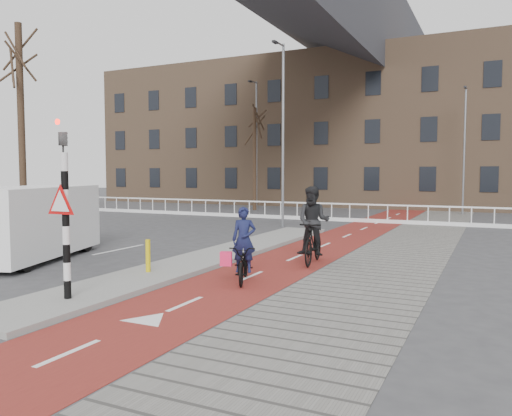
% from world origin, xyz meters
% --- Properties ---
extents(ground, '(120.00, 120.00, 0.00)m').
position_xyz_m(ground, '(0.00, 0.00, 0.00)').
color(ground, '#38383A').
rests_on(ground, ground).
extents(bike_lane, '(2.50, 60.00, 0.01)m').
position_xyz_m(bike_lane, '(1.50, 10.00, 0.01)').
color(bike_lane, maroon).
rests_on(bike_lane, ground).
extents(sidewalk, '(3.00, 60.00, 0.01)m').
position_xyz_m(sidewalk, '(4.30, 10.00, 0.01)').
color(sidewalk, slate).
rests_on(sidewalk, ground).
extents(curb_island, '(1.80, 16.00, 0.12)m').
position_xyz_m(curb_island, '(-0.70, 4.00, 0.06)').
color(curb_island, gray).
rests_on(curb_island, ground).
extents(traffic_signal, '(0.80, 0.80, 3.68)m').
position_xyz_m(traffic_signal, '(-0.60, -2.02, 1.99)').
color(traffic_signal, black).
rests_on(traffic_signal, curb_island).
extents(bollard, '(0.12, 0.12, 0.82)m').
position_xyz_m(bollard, '(-0.84, 0.85, 0.53)').
color(bollard, '#D2B90B').
rests_on(bollard, curb_island).
extents(cyclist_near, '(1.18, 1.80, 1.80)m').
position_xyz_m(cyclist_near, '(1.64, 1.29, 0.61)').
color(cyclist_near, black).
rests_on(cyclist_near, bike_lane).
extents(cyclist_far, '(1.05, 2.15, 2.21)m').
position_xyz_m(cyclist_far, '(2.35, 4.27, 0.92)').
color(cyclist_far, black).
rests_on(cyclist_far, bike_lane).
extents(van, '(3.57, 5.49, 2.19)m').
position_xyz_m(van, '(-5.51, 1.26, 1.15)').
color(van, white).
rests_on(van, ground).
extents(railing, '(28.00, 0.10, 0.99)m').
position_xyz_m(railing, '(-5.00, 17.00, 0.31)').
color(railing, silver).
rests_on(railing, ground).
extents(townhouse_row, '(46.00, 10.00, 15.90)m').
position_xyz_m(townhouse_row, '(-3.00, 32.00, 7.81)').
color(townhouse_row, '#7F6047').
rests_on(townhouse_row, ground).
extents(tree_left, '(0.31, 0.31, 9.42)m').
position_xyz_m(tree_left, '(-12.78, 7.04, 4.71)').
color(tree_left, black).
rests_on(tree_left, ground).
extents(tree_mid, '(0.27, 0.27, 7.15)m').
position_xyz_m(tree_mid, '(-8.30, 22.48, 3.57)').
color(tree_mid, black).
rests_on(tree_mid, ground).
extents(streetlight_near, '(0.12, 0.12, 8.70)m').
position_xyz_m(streetlight_near, '(-2.24, 13.06, 4.35)').
color(streetlight_near, slate).
rests_on(streetlight_near, ground).
extents(streetlight_left, '(0.12, 0.12, 8.96)m').
position_xyz_m(streetlight_left, '(-8.20, 22.57, 4.48)').
color(streetlight_left, slate).
rests_on(streetlight_left, ground).
extents(streetlight_right, '(0.12, 0.12, 7.92)m').
position_xyz_m(streetlight_right, '(5.19, 24.70, 3.96)').
color(streetlight_right, slate).
rests_on(streetlight_right, ground).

